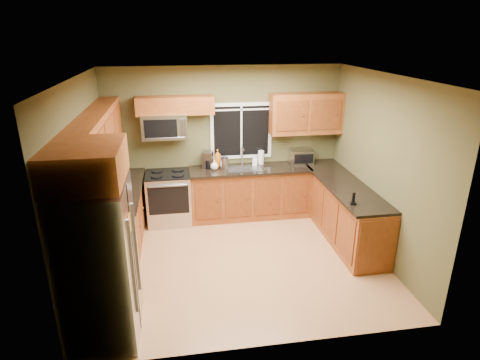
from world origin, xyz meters
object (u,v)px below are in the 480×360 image
object	(u,v)px
microwave	(165,126)
toaster_oven	(301,156)
range	(169,197)
refrigerator	(100,264)
cordless_phone	(353,201)
soap_bottle_b	(255,160)
paper_towel_roll	(261,157)
soap_bottle_c	(214,165)
coffee_maker	(208,160)
kettle	(224,163)
soap_bottle_a	(218,158)

from	to	relation	value
microwave	toaster_oven	bearing A→B (deg)	0.25
range	toaster_oven	distance (m)	2.53
refrigerator	cordless_phone	xyz separation A→B (m)	(3.31, 0.99, 0.09)
microwave	soap_bottle_b	world-z (taller)	microwave
paper_towel_roll	soap_bottle_c	distance (m)	0.90
paper_towel_roll	soap_bottle_c	bearing A→B (deg)	-168.39
paper_towel_roll	coffee_maker	bearing A→B (deg)	-177.62
coffee_maker	soap_bottle_b	size ratio (longest dim) A/B	1.52
paper_towel_roll	kettle	bearing A→B (deg)	-164.10
soap_bottle_a	cordless_phone	size ratio (longest dim) A/B	1.80
soap_bottle_c	kettle	bearing A→B (deg)	-6.28
toaster_oven	kettle	distance (m)	1.46
coffee_maker	soap_bottle_b	distance (m)	0.86
toaster_oven	kettle	world-z (taller)	kettle
kettle	soap_bottle_b	size ratio (longest dim) A/B	1.39
soap_bottle_b	soap_bottle_c	size ratio (longest dim) A/B	1.07
microwave	cordless_phone	xyz separation A→B (m)	(2.62, -1.92, -0.74)
range	refrigerator	bearing A→B (deg)	-103.97
soap_bottle_b	toaster_oven	bearing A→B (deg)	-0.25
microwave	coffee_maker	distance (m)	0.97
paper_towel_roll	soap_bottle_b	xyz separation A→B (m)	(-0.12, -0.06, -0.03)
kettle	cordless_phone	bearing A→B (deg)	-47.94
refrigerator	soap_bottle_b	size ratio (longest dim) A/B	9.49
refrigerator	coffee_maker	xyz separation A→B (m)	(1.41, 2.94, 0.17)
range	paper_towel_roll	size ratio (longest dim) A/B	3.37
soap_bottle_b	range	bearing A→B (deg)	-174.55
kettle	paper_towel_roll	xyz separation A→B (m)	(0.70, 0.20, 0.01)
microwave	cordless_phone	distance (m)	3.33
kettle	toaster_oven	bearing A→B (deg)	5.35
range	kettle	world-z (taller)	kettle
refrigerator	toaster_oven	xyz separation A→B (m)	(3.14, 2.92, 0.17)
microwave	coffee_maker	world-z (taller)	microwave
paper_towel_roll	soap_bottle_c	size ratio (longest dim) A/B	1.57
soap_bottle_a	soap_bottle_b	size ratio (longest dim) A/B	1.69
range	paper_towel_roll	xyz separation A→B (m)	(1.70, 0.21, 0.60)
refrigerator	range	bearing A→B (deg)	76.03
soap_bottle_c	cordless_phone	size ratio (longest dim) A/B	0.99
coffee_maker	soap_bottle_a	xyz separation A→B (m)	(0.18, 0.01, 0.03)
refrigerator	soap_bottle_b	xyz separation A→B (m)	(2.27, 2.92, 0.13)
refrigerator	coffee_maker	distance (m)	3.26
soap_bottle_c	cordless_phone	distance (m)	2.55
coffee_maker	cordless_phone	bearing A→B (deg)	-45.80
microwave	coffee_maker	xyz separation A→B (m)	(0.72, 0.03, -0.65)
cordless_phone	refrigerator	bearing A→B (deg)	-163.40
range	paper_towel_roll	distance (m)	1.81
kettle	soap_bottle_a	xyz separation A→B (m)	(-0.10, 0.17, 0.04)
toaster_oven	soap_bottle_a	distance (m)	1.55
microwave	soap_bottle_c	size ratio (longest dim) A/B	4.29
range	soap_bottle_c	xyz separation A→B (m)	(0.82, 0.03, 0.56)
microwave	soap_bottle_a	size ratio (longest dim) A/B	2.37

